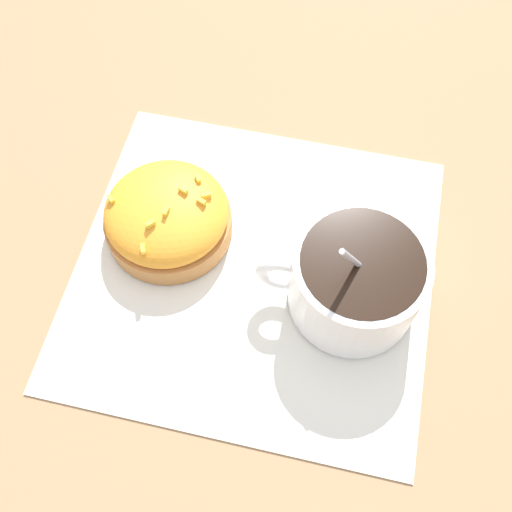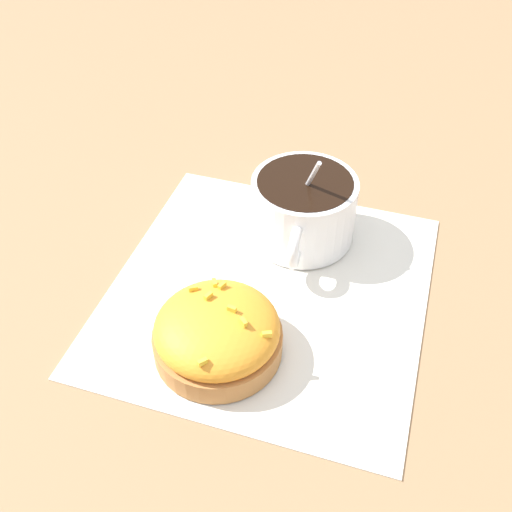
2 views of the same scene
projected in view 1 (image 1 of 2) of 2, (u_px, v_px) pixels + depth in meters
ground_plane at (254, 269)px, 0.47m from camera, size 3.00×3.00×0.00m
paper_napkin at (254, 269)px, 0.47m from camera, size 0.31×0.30×0.00m
coffee_cup at (355, 282)px, 0.42m from camera, size 0.12×0.10×0.10m
frosted_pastry at (167, 216)px, 0.47m from camera, size 0.10×0.10×0.05m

